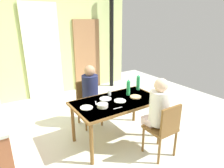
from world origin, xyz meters
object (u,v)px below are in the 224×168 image
object	(u,v)px
water_bottle_green_near	(138,83)
water_bottle_green_far	(128,88)
person_near_diner	(159,107)
chair_near_diner	(164,128)
person_far_diner	(91,88)
dining_table	(117,105)
serving_bowl_center	(103,105)
chair_far_diner	(88,100)

from	to	relation	value
water_bottle_green_near	water_bottle_green_far	bearing A→B (deg)	-160.71
person_near_diner	water_bottle_green_near	xyz separation A→B (m)	(0.31, 0.84, 0.08)
water_bottle_green_near	water_bottle_green_far	world-z (taller)	water_bottle_green_near
chair_near_diner	person_far_diner	bearing A→B (deg)	109.38
dining_table	serving_bowl_center	world-z (taller)	serving_bowl_center
water_bottle_green_far	serving_bowl_center	size ratio (longest dim) A/B	1.72
chair_far_diner	water_bottle_green_far	xyz separation A→B (m)	(0.48, -0.66, 0.36)
chair_near_diner	person_far_diner	distance (m)	1.50
water_bottle_green_near	water_bottle_green_far	xyz separation A→B (m)	(-0.32, -0.11, -0.00)
water_bottle_green_near	person_far_diner	bearing A→B (deg)	153.03
dining_table	water_bottle_green_near	size ratio (longest dim) A/B	4.83
chair_far_diner	serving_bowl_center	distance (m)	0.89
chair_far_diner	serving_bowl_center	bearing A→B (deg)	79.58
water_bottle_green_far	serving_bowl_center	bearing A→B (deg)	-163.61
chair_far_diner	person_far_diner	world-z (taller)	person_far_diner
water_bottle_green_near	water_bottle_green_far	size ratio (longest dim) A/B	1.03
chair_near_diner	chair_far_diner	size ratio (longest dim) A/B	1.00
serving_bowl_center	chair_far_diner	bearing A→B (deg)	79.58
person_far_diner	water_bottle_green_far	bearing A→B (deg)	132.77
dining_table	water_bottle_green_far	size ratio (longest dim) A/B	4.99
chair_near_diner	serving_bowl_center	world-z (taller)	chair_near_diner
dining_table	water_bottle_green_near	world-z (taller)	water_bottle_green_near
person_far_diner	serving_bowl_center	world-z (taller)	person_far_diner
person_far_diner	chair_near_diner	bearing A→B (deg)	109.38
water_bottle_green_far	serving_bowl_center	world-z (taller)	water_bottle_green_far
dining_table	water_bottle_green_near	distance (m)	0.70
person_near_diner	chair_near_diner	bearing A→B (deg)	-90.00
chair_near_diner	water_bottle_green_far	size ratio (longest dim) A/B	2.98
water_bottle_green_far	serving_bowl_center	xyz separation A→B (m)	(-0.64, -0.19, -0.11)
dining_table	person_far_diner	distance (m)	0.66
water_bottle_green_far	chair_far_diner	bearing A→B (deg)	126.24
person_far_diner	serving_bowl_center	xyz separation A→B (m)	(-0.16, -0.71, -0.03)
chair_far_diner	person_far_diner	xyz separation A→B (m)	(-0.00, -0.14, 0.28)
water_bottle_green_far	person_far_diner	bearing A→B (deg)	132.77
chair_near_diner	person_far_diner	world-z (taller)	person_far_diner
dining_table	chair_near_diner	world-z (taller)	chair_near_diner
water_bottle_green_far	serving_bowl_center	distance (m)	0.67
person_far_diner	water_bottle_green_near	xyz separation A→B (m)	(0.80, -0.41, 0.08)
person_near_diner	water_bottle_green_far	size ratio (longest dim) A/B	2.63
dining_table	person_far_diner	world-z (taller)	person_far_diner
dining_table	person_near_diner	xyz separation A→B (m)	(0.32, -0.62, 0.13)
water_bottle_green_near	person_near_diner	bearing A→B (deg)	-110.44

